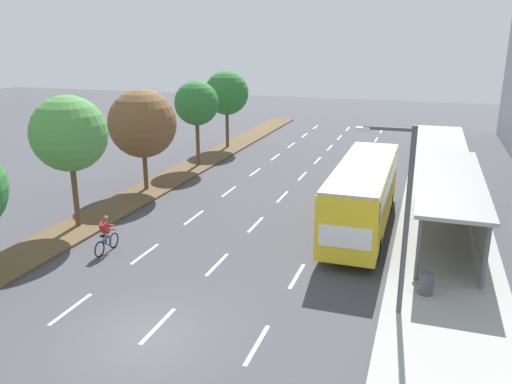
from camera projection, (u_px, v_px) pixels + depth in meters
name	position (u px, v px, depth m)	size (l,w,h in m)	color
ground_plane	(146.00, 338.00, 16.46)	(140.00, 140.00, 0.00)	#424247
median_strip	(186.00, 170.00, 37.13)	(2.60, 52.00, 0.12)	brown
sidewalk_right	(443.00, 192.00, 31.78)	(4.50, 52.00, 0.15)	#9E9E99
lane_divider_left	(243.00, 181.00, 34.55)	(0.14, 48.49, 0.01)	white
lane_divider_center	(293.00, 186.00, 33.48)	(0.14, 48.49, 0.01)	white
lane_divider_right	(347.00, 191.00, 32.42)	(0.14, 48.49, 0.01)	white
bus_shelter	(455.00, 201.00, 24.23)	(2.90, 12.38, 2.86)	gray
bus	(363.00, 189.00, 25.35)	(2.54, 11.29, 3.37)	yellow
cyclist	(106.00, 236.00, 22.85)	(0.46, 1.82, 1.71)	black
median_tree_second	(69.00, 134.00, 24.78)	(3.70, 3.70, 6.56)	brown
median_tree_third	(142.00, 124.00, 31.25)	(4.18, 4.18, 6.22)	brown
median_tree_fourth	(197.00, 103.00, 37.28)	(3.23, 3.23, 6.22)	brown
median_tree_fifth	(227.00, 93.00, 43.66)	(3.74, 3.74, 6.54)	brown
streetlight	(402.00, 209.00, 16.76)	(1.91, 0.24, 6.50)	#4C4C51
trash_bin	(426.00, 283.00, 18.90)	(0.52, 0.52, 0.85)	#4C4C51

